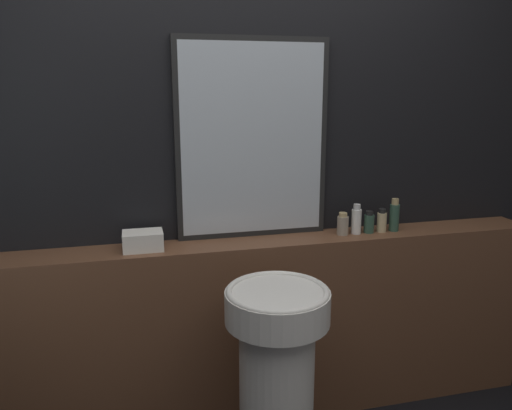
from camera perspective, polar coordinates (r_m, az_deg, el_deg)
wall_back at (r=2.35m, az=-1.71°, el=5.02°), size 8.00×0.06×2.50m
vanity_counter at (r=2.46m, az=-0.85°, el=-14.22°), size 2.90×0.22×0.90m
pedestal_sink at (r=2.08m, az=2.37°, el=-19.09°), size 0.40×0.40×0.85m
mirror at (r=2.30m, az=-0.40°, el=7.45°), size 0.71×0.03×0.91m
towel_stack at (r=2.23m, az=-12.79°, el=-3.99°), size 0.17×0.12×0.08m
shampoo_bottle at (r=2.42m, az=9.89°, el=-2.21°), size 0.05×0.05×0.11m
conditioner_bottle at (r=2.44m, az=11.40°, el=-1.70°), size 0.05×0.05×0.15m
lotion_bottle at (r=2.48m, az=12.79°, el=-1.99°), size 0.05×0.05×0.11m
body_wash_bottle at (r=2.51m, az=14.17°, el=-1.80°), size 0.05×0.05×0.12m
hand_soap_bottle at (r=2.53m, az=15.53°, el=-1.22°), size 0.05×0.05×0.16m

